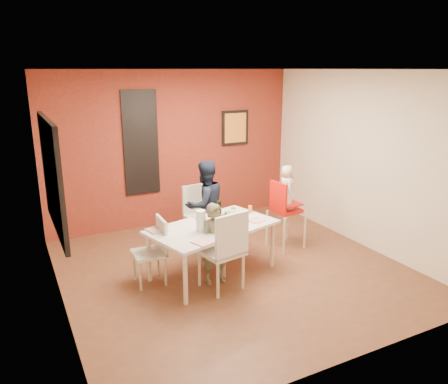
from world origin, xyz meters
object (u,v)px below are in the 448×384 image
paper_towel_roll (201,221)px  wine_bottle (219,211)px  child_far (205,205)px  dining_table (213,230)px  chair_far (198,211)px  chair_left (154,247)px  high_chair (284,208)px  child_near (215,244)px  chair_near (226,247)px  toddler (286,187)px

paper_towel_roll → wine_bottle: bearing=34.6°
child_far → paper_towel_roll: size_ratio=4.97×
dining_table → chair_far: size_ratio=1.99×
child_far → paper_towel_roll: bearing=52.3°
chair_left → wine_bottle: bearing=92.8°
child_far → chair_far: bearing=-98.1°
dining_table → high_chair: bearing=13.7°
high_chair → child_near: (-1.45, -0.57, -0.11)m
high_chair → wine_bottle: (-1.20, -0.18, 0.19)m
chair_far → dining_table: bearing=-110.9°
chair_far → high_chair: bearing=-42.8°
chair_left → paper_towel_roll: bearing=66.8°
child_near → child_far: child_far is taller
chair_near → chair_left: size_ratio=1.21×
chair_near → child_near: 0.26m
chair_near → child_far: (0.35, 1.37, 0.11)m
dining_table → chair_far: bearing=75.9°
wine_bottle → dining_table: bearing=-137.6°
high_chair → child_near: child_near is taller
child_near → child_far: (0.37, 1.12, 0.16)m
toddler → chair_left: bearing=108.4°
high_chair → chair_near: bearing=113.8°
dining_table → toddler: 1.48m
child_near → toddler: bearing=20.6°
chair_far → child_far: child_far is taller
chair_left → child_near: child_near is taller
high_chair → child_far: 1.21m
dining_table → child_far: size_ratio=1.34×
dining_table → toddler: (1.40, 0.34, 0.34)m
dining_table → child_far: bearing=71.6°
chair_left → paper_towel_roll: size_ratio=3.09×
high_chair → chair_left: bearing=89.2°
child_far → child_near: bearing=61.4°
chair_left → child_far: 1.31m
chair_near → child_far: bearing=-114.7°
dining_table → chair_left: 0.80m
chair_far → paper_towel_roll: (-0.51, -1.24, 0.31)m
high_chair → child_far: size_ratio=0.77×
dining_table → chair_far: chair_far is taller
chair_far → child_near: bearing=-111.4°
child_far → wine_bottle: 0.75m
chair_near → chair_far: (0.34, 1.61, -0.06)m
chair_near → child_far: size_ratio=0.75×
chair_near → chair_left: (-0.71, 0.63, -0.10)m
toddler → paper_towel_roll: 1.69m
chair_left → paper_towel_roll: 0.70m
chair_near → chair_far: size_ratio=1.12×
chair_far → high_chair: high_chair is taller
child_near → paper_towel_roll: size_ratio=3.85×
child_far → chair_near: bearing=65.3°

